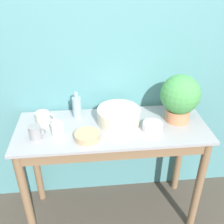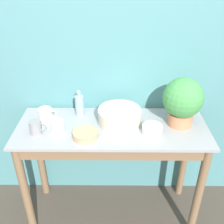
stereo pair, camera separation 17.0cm
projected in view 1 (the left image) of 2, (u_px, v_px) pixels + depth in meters
wall_back at (108, 70)px, 1.99m from camera, size 6.00×0.05×2.40m
counter_table at (112, 151)px, 1.96m from camera, size 1.37×0.53×0.90m
potted_plant at (180, 97)px, 1.85m from camera, size 0.28×0.28×0.35m
bowl_wash_large at (119, 116)px, 1.90m from camera, size 0.31×0.31×0.11m
bottle_tall at (77, 107)px, 1.95m from camera, size 0.07×0.07×0.20m
bottle_short at (58, 129)px, 1.77m from camera, size 0.09×0.09×0.11m
mug_grey at (36, 132)px, 1.73m from camera, size 0.12×0.08×0.09m
mug_cream at (43, 118)px, 1.88m from camera, size 0.13×0.10×0.10m
bowl_small_tan at (87, 136)px, 1.74m from camera, size 0.17×0.17×0.04m
bowl_small_enamel_white at (153, 127)px, 1.82m from camera, size 0.14×0.14×0.06m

